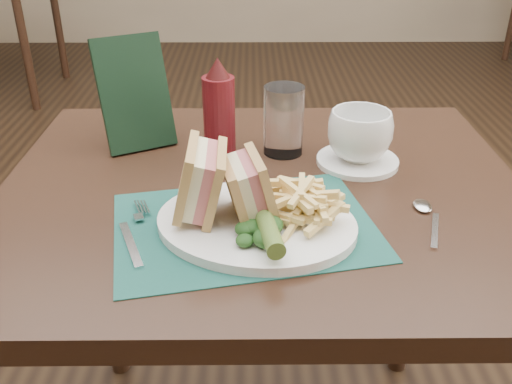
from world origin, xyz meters
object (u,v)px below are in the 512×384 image
table_main (262,348)px  coffee_cup (360,135)px  plate (256,224)px  sandwich_half_a (186,180)px  placemat (245,226)px  drinking_glass (284,120)px  sandwich_half_b (234,188)px  ketchup_bottle (219,108)px  saucer (357,161)px  check_presenter (134,94)px

table_main → coffee_cup: coffee_cup is taller
plate → sandwich_half_a: 0.12m
placemat → coffee_cup: (0.21, 0.22, 0.05)m
table_main → placemat: size_ratio=2.33×
table_main → drinking_glass: 0.46m
sandwich_half_a → sandwich_half_b: 0.07m
placemat → drinking_glass: drinking_glass is taller
table_main → ketchup_bottle: bearing=121.5°
plate → saucer: 0.29m
plate → sandwich_half_b: 0.07m
check_presenter → plate: bearing=-81.3°
ketchup_bottle → sandwich_half_a: bearing=-98.3°
drinking_glass → coffee_cup: bearing=-20.8°
placemat → sandwich_half_b: 0.07m
coffee_cup → saucer: bearing=0.0°
saucer → drinking_glass: drinking_glass is taller
table_main → saucer: size_ratio=6.00×
table_main → coffee_cup: bearing=25.1°
coffee_cup → check_presenter: (-0.42, 0.09, 0.05)m
saucer → table_main: bearing=-154.9°
placemat → drinking_glass: bearing=75.2°
sandwich_half_a → coffee_cup: (0.29, 0.20, -0.02)m
sandwich_half_b → saucer: (0.22, 0.22, -0.06)m
sandwich_half_a → saucer: bearing=34.1°
placemat → saucer: size_ratio=2.57×
sandwich_half_b → saucer: size_ratio=0.65×
plate → drinking_glass: (0.05, 0.28, 0.06)m
drinking_glass → sandwich_half_a: bearing=-121.4°
plate → sandwich_half_a: bearing=-176.1°
coffee_cup → drinking_glass: bearing=159.2°
coffee_cup → ketchup_bottle: 0.26m
placemat → saucer: saucer is taller
drinking_glass → check_presenter: 0.29m
table_main → placemat: 0.40m
placemat → sandwich_half_a: sandwich_half_a is taller
sandwich_half_b → check_presenter: bearing=110.5°
placemat → sandwich_half_b: (-0.02, 0.00, 0.07)m
plate → ketchup_bottle: 0.29m
table_main → coffee_cup: (0.18, 0.08, 0.43)m
saucer → drinking_glass: bearing=159.2°
sandwich_half_b → ketchup_bottle: bearing=85.4°
table_main → placemat: (-0.03, -0.13, 0.38)m
placemat → table_main: bearing=77.6°
table_main → plate: 0.41m
sandwich_half_b → drinking_glass: drinking_glass is taller
coffee_cup → check_presenter: 0.43m
placemat → ketchup_bottle: bearing=100.6°
placemat → plate: size_ratio=1.29×
sandwich_half_a → check_presenter: check_presenter is taller
plate → drinking_glass: 0.29m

